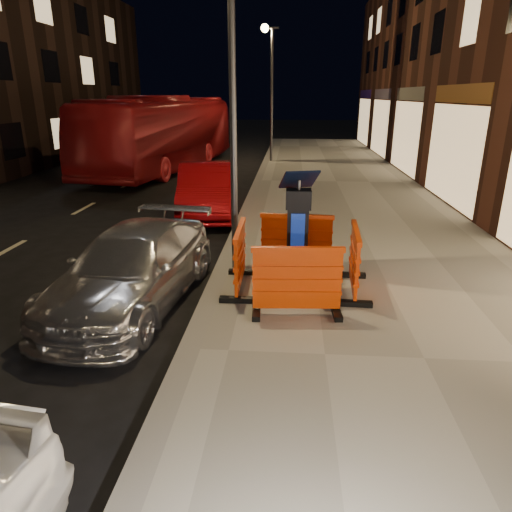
# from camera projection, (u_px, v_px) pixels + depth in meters

# --- Properties ---
(ground_plane) EXTENTS (120.00, 120.00, 0.00)m
(ground_plane) POSITION_uv_depth(u_px,v_px,m) (190.00, 358.00, 5.99)
(ground_plane) COLOR black
(ground_plane) RESTS_ON ground
(sidewalk) EXTENTS (6.00, 60.00, 0.15)m
(sidewalk) POSITION_uv_depth(u_px,v_px,m) (423.00, 363.00, 5.75)
(sidewalk) COLOR gray
(sidewalk) RESTS_ON ground
(kerb) EXTENTS (0.30, 60.00, 0.15)m
(kerb) POSITION_uv_depth(u_px,v_px,m) (189.00, 354.00, 5.97)
(kerb) COLOR slate
(kerb) RESTS_ON ground
(parking_kiosk) EXTENTS (0.62, 0.62, 1.91)m
(parking_kiosk) POSITION_uv_depth(u_px,v_px,m) (297.00, 235.00, 7.46)
(parking_kiosk) COLOR black
(parking_kiosk) RESTS_ON sidewalk
(barrier_front) EXTENTS (1.40, 0.65, 1.06)m
(barrier_front) POSITION_uv_depth(u_px,v_px,m) (297.00, 281.00, 6.71)
(barrier_front) COLOR #DF3904
(barrier_front) RESTS_ON sidewalk
(barrier_back) EXTENTS (1.41, 0.67, 1.06)m
(barrier_back) POSITION_uv_depth(u_px,v_px,m) (296.00, 242.00, 8.49)
(barrier_back) COLOR #DF3904
(barrier_back) RESTS_ON sidewalk
(barrier_kerbside) EXTENTS (0.58, 1.37, 1.06)m
(barrier_kerbside) POSITION_uv_depth(u_px,v_px,m) (240.00, 258.00, 7.67)
(barrier_kerbside) COLOR #DF3904
(barrier_kerbside) RESTS_ON sidewalk
(barrier_bldgside) EXTENTS (0.64, 1.40, 1.06)m
(barrier_bldgside) POSITION_uv_depth(u_px,v_px,m) (354.00, 261.00, 7.53)
(barrier_bldgside) COLOR #DF3904
(barrier_bldgside) RESTS_ON sidewalk
(car_silver) EXTENTS (2.21, 4.40, 1.23)m
(car_silver) POSITION_uv_depth(u_px,v_px,m) (136.00, 302.00, 7.62)
(car_silver) COLOR silver
(car_silver) RESTS_ON ground
(car_red) EXTENTS (2.22, 4.55, 1.44)m
(car_red) POSITION_uv_depth(u_px,v_px,m) (208.00, 214.00, 13.23)
(car_red) COLOR maroon
(car_red) RESTS_ON ground
(bus_doubledecker) EXTENTS (4.40, 11.93, 3.25)m
(bus_doubledecker) POSITION_uv_depth(u_px,v_px,m) (167.00, 170.00, 21.08)
(bus_doubledecker) COLOR maroon
(bus_doubledecker) RESTS_ON ground
(street_lamp_mid) EXTENTS (0.12, 0.12, 6.00)m
(street_lamp_mid) POSITION_uv_depth(u_px,v_px,m) (233.00, 102.00, 7.74)
(street_lamp_mid) COLOR #3F3F44
(street_lamp_mid) RESTS_ON sidewalk
(street_lamp_far) EXTENTS (0.12, 0.12, 6.00)m
(street_lamp_far) POSITION_uv_depth(u_px,v_px,m) (272.00, 97.00, 21.84)
(street_lamp_far) COLOR #3F3F44
(street_lamp_far) RESTS_ON sidewalk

